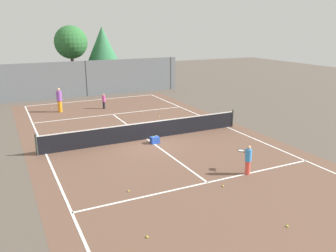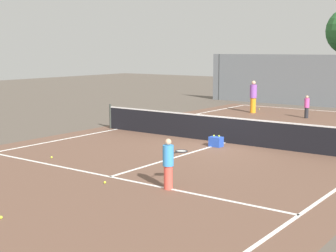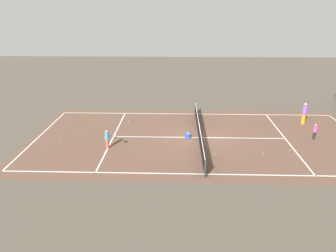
{
  "view_description": "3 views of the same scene",
  "coord_description": "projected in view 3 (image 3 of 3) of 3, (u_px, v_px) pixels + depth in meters",
  "views": [
    {
      "loc": [
        -7.25,
        -17.51,
        6.21
      ],
      "look_at": [
        0.43,
        -1.84,
        1.19
      ],
      "focal_mm": 37.45,
      "sensor_mm": 36.0,
      "label": 1
    },
    {
      "loc": [
        9.31,
        -16.35,
        3.53
      ],
      "look_at": [
        -1.03,
        -2.26,
        0.83
      ],
      "focal_mm": 53.36,
      "sensor_mm": 36.0,
      "label": 2
    },
    {
      "loc": [
        21.83,
        -1.61,
        9.2
      ],
      "look_at": [
        1.04,
        -2.27,
        1.29
      ],
      "focal_mm": 33.84,
      "sensor_mm": 36.0,
      "label": 3
    }
  ],
  "objects": [
    {
      "name": "ground_plane",
      "position": [
        199.0,
        138.0,
        23.61
      ],
      "size": [
        80.0,
        80.0,
        0.0
      ],
      "primitive_type": "plane",
      "color": "brown"
    },
    {
      "name": "tennis_ball_3",
      "position": [
        235.0,
        120.0,
        27.18
      ],
      "size": [
        0.07,
        0.07,
        0.07
      ],
      "primitive_type": "sphere",
      "color": "#CCE533",
      "rests_on": "ground_plane"
    },
    {
      "name": "tennis_ball_9",
      "position": [
        128.0,
        122.0,
        26.76
      ],
      "size": [
        0.07,
        0.07,
        0.07
      ],
      "primitive_type": "sphere",
      "color": "#CCE533",
      "rests_on": "ground_plane"
    },
    {
      "name": "player_0",
      "position": [
        315.0,
        131.0,
        23.19
      ],
      "size": [
        0.25,
        0.25,
        1.18
      ],
      "color": "#232328",
      "rests_on": "ground_plane"
    },
    {
      "name": "tennis_ball_8",
      "position": [
        60.0,
        138.0,
        23.41
      ],
      "size": [
        0.07,
        0.07,
        0.07
      ],
      "primitive_type": "sphere",
      "color": "#CCE533",
      "rests_on": "ground_plane"
    },
    {
      "name": "ball_crate",
      "position": [
        187.0,
        136.0,
        23.47
      ],
      "size": [
        0.46,
        0.34,
        0.43
      ],
      "color": "blue",
      "rests_on": "ground_plane"
    },
    {
      "name": "tennis_ball_2",
      "position": [
        93.0,
        119.0,
        27.35
      ],
      "size": [
        0.07,
        0.07,
        0.07
      ],
      "primitive_type": "sphere",
      "color": "#CCE533",
      "rests_on": "ground_plane"
    },
    {
      "name": "tennis_ball_4",
      "position": [
        290.0,
        150.0,
        21.43
      ],
      "size": [
        0.07,
        0.07,
        0.07
      ],
      "primitive_type": "sphere",
      "color": "#CCE533",
      "rests_on": "ground_plane"
    },
    {
      "name": "court_surface",
      "position": [
        199.0,
        138.0,
        23.61
      ],
      "size": [
        13.0,
        25.0,
        0.01
      ],
      "color": "brown",
      "rests_on": "ground_plane"
    },
    {
      "name": "tennis_net",
      "position": [
        199.0,
        131.0,
        23.43
      ],
      "size": [
        11.9,
        0.1,
        1.1
      ],
      "color": "#333833",
      "rests_on": "ground_plane"
    },
    {
      "name": "tennis_ball_6",
      "position": [
        263.0,
        154.0,
        20.98
      ],
      "size": [
        0.07,
        0.07,
        0.07
      ],
      "primitive_type": "sphere",
      "color": "#CCE533",
      "rests_on": "ground_plane"
    },
    {
      "name": "tennis_ball_0",
      "position": [
        105.0,
        138.0,
        23.47
      ],
      "size": [
        0.07,
        0.07,
        0.07
      ],
      "primitive_type": "sphere",
      "color": "#CCE533",
      "rests_on": "ground_plane"
    },
    {
      "name": "tennis_ball_7",
      "position": [
        207.0,
        147.0,
        22.02
      ],
      "size": [
        0.07,
        0.07,
        0.07
      ],
      "primitive_type": "sphere",
      "color": "#CCE533",
      "rests_on": "ground_plane"
    },
    {
      "name": "tennis_ball_1",
      "position": [
        215.0,
        154.0,
        20.87
      ],
      "size": [
        0.07,
        0.07,
        0.07
      ],
      "primitive_type": "sphere",
      "color": "#CCE533",
      "rests_on": "ground_plane"
    },
    {
      "name": "player_1",
      "position": [
        304.0,
        113.0,
        26.1
      ],
      "size": [
        0.38,
        0.38,
        1.8
      ],
      "color": "orange",
      "rests_on": "ground_plane"
    },
    {
      "name": "player_2",
      "position": [
        107.0,
        139.0,
        21.67
      ],
      "size": [
        0.35,
        0.85,
        1.3
      ],
      "color": "#E54C3F",
      "rests_on": "ground_plane"
    },
    {
      "name": "tennis_ball_5",
      "position": [
        320.0,
        122.0,
        26.7
      ],
      "size": [
        0.07,
        0.07,
        0.07
      ],
      "primitive_type": "sphere",
      "color": "#CCE533",
      "rests_on": "ground_plane"
    }
  ]
}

